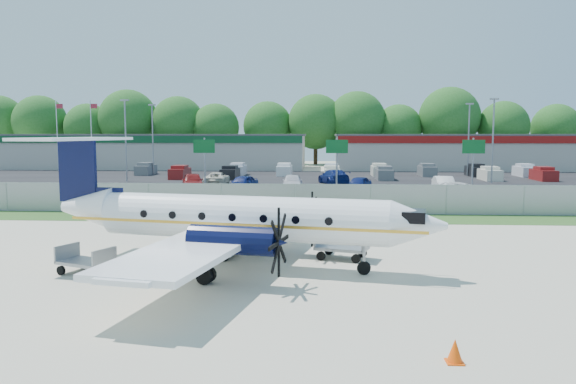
# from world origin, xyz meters

# --- Properties ---
(ground) EXTENTS (170.00, 170.00, 0.00)m
(ground) POSITION_xyz_m (0.00, 0.00, 0.00)
(ground) COLOR beige
(ground) RESTS_ON ground
(grass_verge) EXTENTS (170.00, 4.00, 0.02)m
(grass_verge) POSITION_xyz_m (0.00, 12.00, 0.01)
(grass_verge) COLOR #2D561E
(grass_verge) RESTS_ON ground
(access_road) EXTENTS (170.00, 8.00, 0.02)m
(access_road) POSITION_xyz_m (0.00, 19.00, 0.01)
(access_road) COLOR black
(access_road) RESTS_ON ground
(parking_lot) EXTENTS (170.00, 32.00, 0.02)m
(parking_lot) POSITION_xyz_m (0.00, 40.00, 0.01)
(parking_lot) COLOR black
(parking_lot) RESTS_ON ground
(perimeter_fence) EXTENTS (120.00, 0.06, 1.99)m
(perimeter_fence) POSITION_xyz_m (0.00, 14.00, 1.00)
(perimeter_fence) COLOR gray
(perimeter_fence) RESTS_ON ground
(building_west) EXTENTS (46.40, 12.40, 5.24)m
(building_west) POSITION_xyz_m (-24.00, 61.98, 2.63)
(building_west) COLOR #B8B1A6
(building_west) RESTS_ON ground
(building_east) EXTENTS (44.40, 12.40, 5.24)m
(building_east) POSITION_xyz_m (26.00, 61.98, 2.63)
(building_east) COLOR #B8B1A6
(building_east) RESTS_ON ground
(sign_left) EXTENTS (1.80, 0.26, 5.00)m
(sign_left) POSITION_xyz_m (-8.00, 22.91, 3.61)
(sign_left) COLOR gray
(sign_left) RESTS_ON ground
(sign_mid) EXTENTS (1.80, 0.26, 5.00)m
(sign_mid) POSITION_xyz_m (3.00, 22.91, 3.61)
(sign_mid) COLOR gray
(sign_mid) RESTS_ON ground
(sign_right) EXTENTS (1.80, 0.26, 5.00)m
(sign_right) POSITION_xyz_m (14.00, 22.91, 3.61)
(sign_right) COLOR gray
(sign_right) RESTS_ON ground
(flagpole_west) EXTENTS (1.06, 0.12, 10.00)m
(flagpole_west) POSITION_xyz_m (-35.92, 55.00, 5.64)
(flagpole_west) COLOR white
(flagpole_west) RESTS_ON ground
(flagpole_east) EXTENTS (1.06, 0.12, 10.00)m
(flagpole_east) POSITION_xyz_m (-30.92, 55.00, 5.64)
(flagpole_east) COLOR white
(flagpole_east) RESTS_ON ground
(light_pole_nw) EXTENTS (0.90, 0.35, 9.09)m
(light_pole_nw) POSITION_xyz_m (-20.00, 38.00, 5.23)
(light_pole_nw) COLOR gray
(light_pole_nw) RESTS_ON ground
(light_pole_ne) EXTENTS (0.90, 0.35, 9.09)m
(light_pole_ne) POSITION_xyz_m (20.00, 38.00, 5.23)
(light_pole_ne) COLOR gray
(light_pole_ne) RESTS_ON ground
(light_pole_sw) EXTENTS (0.90, 0.35, 9.09)m
(light_pole_sw) POSITION_xyz_m (-20.00, 48.00, 5.23)
(light_pole_sw) COLOR gray
(light_pole_sw) RESTS_ON ground
(light_pole_se) EXTENTS (0.90, 0.35, 9.09)m
(light_pole_se) POSITION_xyz_m (20.00, 48.00, 5.23)
(light_pole_se) COLOR gray
(light_pole_se) RESTS_ON ground
(tree_line) EXTENTS (112.00, 6.00, 14.00)m
(tree_line) POSITION_xyz_m (0.00, 74.00, 0.00)
(tree_line) COLOR #1F591A
(tree_line) RESTS_ON ground
(aircraft) EXTENTS (17.05, 16.72, 5.21)m
(aircraft) POSITION_xyz_m (-1.73, -1.17, 2.01)
(aircraft) COLOR white
(aircraft) RESTS_ON ground
(pushback_tug) EXTENTS (2.29, 1.79, 1.15)m
(pushback_tug) POSITION_xyz_m (-2.92, 0.50, 0.55)
(pushback_tug) COLOR white
(pushback_tug) RESTS_ON ground
(baggage_cart_near) EXTENTS (2.35, 1.92, 1.07)m
(baggage_cart_near) POSITION_xyz_m (-7.25, -2.72, 0.50)
(baggage_cart_near) COLOR gray
(baggage_cart_near) RESTS_ON ground
(baggage_cart_far) EXTENTS (2.46, 1.88, 1.14)m
(baggage_cart_far) POSITION_xyz_m (2.66, 0.47, 0.53)
(baggage_cart_far) COLOR gray
(baggage_cart_far) RESTS_ON ground
(cone_port_wing) EXTENTS (0.41, 0.41, 0.58)m
(cone_port_wing) POSITION_xyz_m (4.92, -10.37, 0.27)
(cone_port_wing) COLOR #FF4D08
(cone_port_wing) RESTS_ON ground
(cone_starboard_wing) EXTENTS (0.39, 0.39, 0.55)m
(cone_starboard_wing) POSITION_xyz_m (2.35, 8.03, 0.26)
(cone_starboard_wing) COLOR #FF4D08
(cone_starboard_wing) RESTS_ON ground
(road_car_west) EXTENTS (4.48, 1.91, 1.51)m
(road_car_west) POSITION_xyz_m (-22.73, 17.70, 0.00)
(road_car_west) COLOR beige
(road_car_west) RESTS_ON ground
(road_car_mid) EXTENTS (5.88, 3.26, 1.56)m
(road_car_mid) POSITION_xyz_m (11.72, 21.35, 0.00)
(road_car_mid) COLOR silver
(road_car_mid) RESTS_ON ground
(parked_car_a) EXTENTS (3.06, 5.14, 1.64)m
(parked_car_a) POSITION_xyz_m (-10.48, 29.11, 0.00)
(parked_car_a) COLOR maroon
(parked_car_a) RESTS_ON ground
(parked_car_b) EXTENTS (2.92, 4.72, 1.50)m
(parked_car_b) POSITION_xyz_m (-5.58, 28.17, 0.00)
(parked_car_b) COLOR navy
(parked_car_b) RESTS_ON ground
(parked_car_c) EXTENTS (1.92, 4.62, 1.56)m
(parked_car_c) POSITION_xyz_m (-1.00, 29.30, 0.00)
(parked_car_c) COLOR silver
(parked_car_c) RESTS_ON ground
(parked_car_d) EXTENTS (2.99, 4.38, 1.38)m
(parked_car_d) POSITION_xyz_m (5.20, 28.81, 0.00)
(parked_car_d) COLOR navy
(parked_car_d) RESTS_ON ground
(parked_car_e) EXTENTS (1.68, 4.53, 1.48)m
(parked_car_e) POSITION_xyz_m (12.87, 28.13, 0.00)
(parked_car_e) COLOR silver
(parked_car_e) RESTS_ON ground
(parked_car_f) EXTENTS (2.26, 4.78, 1.32)m
(parked_car_f) POSITION_xyz_m (-9.18, 34.70, 0.00)
(parked_car_f) COLOR beige
(parked_car_f) RESTS_ON ground
(parked_car_g) EXTENTS (3.63, 5.84, 1.58)m
(parked_car_g) POSITION_xyz_m (3.04, 35.82, 0.00)
(parked_car_g) COLOR navy
(parked_car_g) RESTS_ON ground
(far_parking_rows) EXTENTS (56.00, 10.00, 1.60)m
(far_parking_rows) POSITION_xyz_m (0.00, 45.00, 0.00)
(far_parking_rows) COLOR gray
(far_parking_rows) RESTS_ON ground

